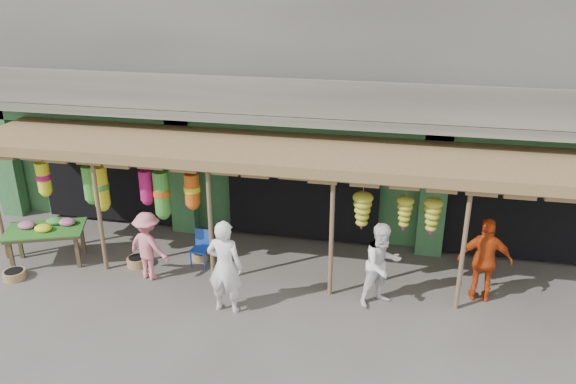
% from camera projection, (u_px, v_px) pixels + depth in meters
% --- Properties ---
extents(ground, '(80.00, 80.00, 0.00)m').
position_uv_depth(ground, '(284.00, 283.00, 11.89)').
color(ground, '#514C47').
rests_on(ground, ground).
extents(building, '(16.40, 6.80, 7.00)m').
position_uv_depth(building, '(323.00, 82.00, 15.04)').
color(building, gray).
rests_on(building, ground).
extents(awning, '(14.00, 2.70, 2.79)m').
position_uv_depth(awning, '(284.00, 156.00, 11.68)').
color(awning, brown).
rests_on(awning, ground).
extents(flower_table, '(1.90, 1.52, 0.99)m').
position_uv_depth(flower_table, '(46.00, 230.00, 12.47)').
color(flower_table, brown).
rests_on(flower_table, ground).
extents(blue_chair, '(0.41, 0.42, 0.81)m').
position_uv_depth(blue_chair, '(202.00, 245.00, 12.54)').
color(blue_chair, '#1C45B6').
rests_on(blue_chair, ground).
extents(basket_left, '(0.51, 0.51, 0.19)m').
position_uv_depth(basket_left, '(137.00, 261.00, 12.58)').
color(basket_left, brown).
rests_on(basket_left, ground).
extents(basket_mid, '(0.57, 0.57, 0.18)m').
position_uv_depth(basket_mid, '(14.00, 275.00, 12.05)').
color(basket_mid, '#986844').
rests_on(basket_mid, ground).
extents(basket_right, '(0.42, 0.42, 0.18)m').
position_uv_depth(basket_right, '(200.00, 256.00, 12.83)').
color(basket_right, '#A2724B').
rests_on(basket_right, ground).
extents(person_front, '(0.72, 0.50, 1.91)m').
position_uv_depth(person_front, '(225.00, 267.00, 10.63)').
color(person_front, white).
rests_on(person_front, ground).
extents(person_right, '(1.06, 1.03, 1.73)m').
position_uv_depth(person_right, '(382.00, 265.00, 10.89)').
color(person_right, white).
rests_on(person_right, ground).
extents(person_vendor, '(1.05, 0.45, 1.77)m').
position_uv_depth(person_vendor, '(485.00, 260.00, 11.01)').
color(person_vendor, '#C24112').
rests_on(person_vendor, ground).
extents(person_shopper, '(1.10, 0.83, 1.52)m').
position_uv_depth(person_shopper, '(148.00, 246.00, 11.84)').
color(person_shopper, pink).
rests_on(person_shopper, ground).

